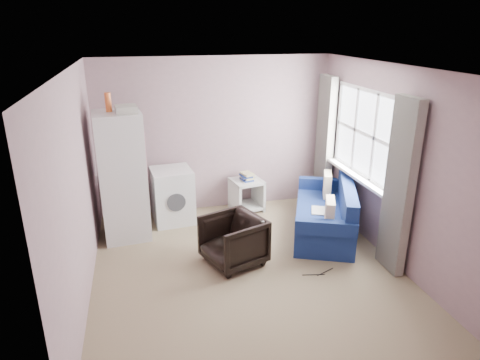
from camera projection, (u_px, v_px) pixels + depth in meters
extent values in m
cube|color=#837156|center=(247.00, 270.00, 5.46)|extent=(3.80, 4.20, 0.02)
cube|color=silver|center=(249.00, 67.00, 4.60)|extent=(3.80, 4.20, 0.02)
cube|color=gray|center=(215.00, 135.00, 6.95)|extent=(3.80, 0.02, 2.50)
cube|color=gray|center=(321.00, 272.00, 3.10)|extent=(3.80, 0.02, 2.50)
cube|color=gray|center=(77.00, 191.00, 4.61)|extent=(0.02, 4.20, 2.50)
cube|color=gray|center=(393.00, 166.00, 5.45)|extent=(0.02, 4.20, 2.50)
cube|color=white|center=(365.00, 134.00, 6.00)|extent=(0.01, 1.60, 1.20)
imported|color=black|center=(233.00, 238.00, 5.49)|extent=(0.85, 0.87, 0.71)
cube|color=silver|center=(122.00, 177.00, 6.02)|extent=(0.69, 0.69, 1.84)
cube|color=#3A3B40|center=(147.00, 190.00, 6.20)|extent=(0.07, 0.59, 0.02)
cube|color=#3A3B40|center=(142.00, 151.00, 6.23)|extent=(0.02, 0.03, 0.53)
cube|color=silver|center=(144.00, 151.00, 5.97)|extent=(0.05, 0.44, 0.63)
cylinder|color=orange|center=(108.00, 102.00, 5.69)|extent=(0.09, 0.09, 0.25)
cube|color=#A7A69D|center=(126.00, 109.00, 5.64)|extent=(0.30, 0.34, 0.09)
cube|color=silver|center=(173.00, 195.00, 6.68)|extent=(0.66, 0.66, 0.86)
cube|color=#3A3B40|center=(171.00, 172.00, 6.53)|extent=(0.61, 0.60, 0.05)
cylinder|color=#3A3B40|center=(176.00, 202.00, 6.41)|extent=(0.28, 0.05, 0.28)
cube|color=#B2B3AF|center=(247.00, 181.00, 7.06)|extent=(0.56, 0.56, 0.04)
cube|color=#B2B3AF|center=(246.00, 206.00, 7.21)|extent=(0.56, 0.56, 0.04)
cube|color=#B2B3AF|center=(235.00, 197.00, 7.06)|extent=(0.13, 0.48, 0.53)
cube|color=#B2B3AF|center=(258.00, 193.00, 7.22)|extent=(0.13, 0.48, 0.53)
cube|color=navy|center=(247.00, 179.00, 7.05)|extent=(0.20, 0.26, 0.03)
cube|color=tan|center=(247.00, 177.00, 7.04)|extent=(0.22, 0.27, 0.03)
cube|color=navy|center=(246.00, 176.00, 7.02)|extent=(0.19, 0.25, 0.03)
cube|color=tan|center=(247.00, 174.00, 7.01)|extent=(0.22, 0.27, 0.03)
cube|color=navy|center=(323.00, 221.00, 6.38)|extent=(1.40, 1.88, 0.38)
cube|color=navy|center=(347.00, 197.00, 6.19)|extent=(0.82, 1.63, 0.42)
cube|color=navy|center=(326.00, 228.00, 5.52)|extent=(0.79, 0.43, 0.19)
cube|color=navy|center=(323.00, 184.00, 7.04)|extent=(0.79, 0.43, 0.19)
cube|color=#F6E2BA|center=(330.00, 213.00, 5.73)|extent=(0.25, 0.39, 0.38)
cube|color=#F6E2BA|center=(327.00, 184.00, 6.75)|extent=(0.25, 0.39, 0.38)
cube|color=#B2B3AF|center=(319.00, 211.00, 6.23)|extent=(0.32, 0.37, 0.02)
cube|color=silver|center=(328.00, 204.00, 6.18)|extent=(0.17, 0.31, 0.21)
cube|color=white|center=(357.00, 176.00, 6.20)|extent=(0.14, 1.70, 0.04)
cube|color=white|center=(360.00, 174.00, 6.20)|extent=(0.02, 1.68, 0.05)
cube|color=white|center=(364.00, 134.00, 5.99)|extent=(0.02, 1.68, 0.05)
cube|color=white|center=(369.00, 91.00, 5.79)|extent=(0.02, 1.68, 0.05)
cube|color=white|center=(397.00, 149.00, 5.26)|extent=(0.02, 0.05, 1.20)
cube|color=white|center=(374.00, 138.00, 5.75)|extent=(0.02, 0.05, 1.20)
cube|color=white|center=(355.00, 130.00, 6.24)|extent=(0.02, 0.05, 1.20)
cube|color=white|center=(339.00, 122.00, 6.72)|extent=(0.02, 0.05, 1.20)
cube|color=beige|center=(399.00, 188.00, 5.12)|extent=(0.12, 0.46, 2.18)
cube|color=beige|center=(324.00, 142.00, 7.10)|extent=(0.12, 0.46, 2.18)
cylinder|color=black|center=(325.00, 272.00, 5.39)|extent=(0.26, 0.13, 0.01)
cylinder|color=black|center=(314.00, 275.00, 5.33)|extent=(0.28, 0.07, 0.01)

